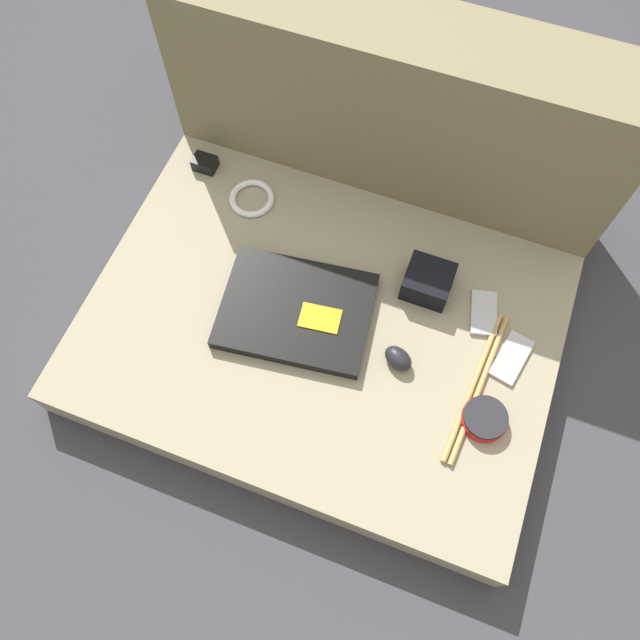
# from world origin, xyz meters

# --- Properties ---
(ground_plane) EXTENTS (8.00, 8.00, 0.00)m
(ground_plane) POSITION_xyz_m (0.00, 0.00, 0.00)
(ground_plane) COLOR #38383D
(couch_seat) EXTENTS (1.05, 0.76, 0.11)m
(couch_seat) POSITION_xyz_m (0.00, 0.00, 0.05)
(couch_seat) COLOR gray
(couch_seat) RESTS_ON ground_plane
(couch_backrest) EXTENTS (1.05, 0.20, 0.52)m
(couch_backrest) POSITION_xyz_m (0.00, 0.48, 0.26)
(couch_backrest) COLOR #756B4C
(couch_backrest) RESTS_ON ground_plane
(laptop) EXTENTS (0.36, 0.30, 0.03)m
(laptop) POSITION_xyz_m (-0.06, 0.01, 0.12)
(laptop) COLOR black
(laptop) RESTS_ON couch_seat
(computer_mouse) EXTENTS (0.08, 0.07, 0.04)m
(computer_mouse) POSITION_xyz_m (0.19, -0.03, 0.13)
(computer_mouse) COLOR black
(computer_mouse) RESTS_ON couch_seat
(speaker_puck) EXTENTS (0.10, 0.10, 0.03)m
(speaker_puck) POSITION_xyz_m (0.40, -0.09, 0.12)
(speaker_puck) COLOR red
(speaker_puck) RESTS_ON couch_seat
(phone_silver) EXTENTS (0.08, 0.12, 0.01)m
(phone_silver) POSITION_xyz_m (0.34, 0.15, 0.11)
(phone_silver) COLOR #B7B7BC
(phone_silver) RESTS_ON couch_seat
(phone_black) EXTENTS (0.08, 0.13, 0.01)m
(phone_black) POSITION_xyz_m (0.42, 0.07, 0.11)
(phone_black) COLOR #B7B7BC
(phone_black) RESTS_ON couch_seat
(camera_pouch) EXTENTS (0.11, 0.10, 0.07)m
(camera_pouch) POSITION_xyz_m (0.20, 0.17, 0.14)
(camera_pouch) COLOR black
(camera_pouch) RESTS_ON couch_seat
(charger_brick) EXTENTS (0.06, 0.04, 0.03)m
(charger_brick) POSITION_xyz_m (-0.43, 0.31, 0.12)
(charger_brick) COLOR black
(charger_brick) RESTS_ON couch_seat
(cable_coil) EXTENTS (0.11, 0.11, 0.02)m
(cable_coil) POSITION_xyz_m (-0.28, 0.25, 0.11)
(cable_coil) COLOR white
(cable_coil) RESTS_ON couch_seat
(drumstick_pair) EXTENTS (0.06, 0.37, 0.01)m
(drumstick_pair) POSITION_xyz_m (0.37, -0.02, 0.11)
(drumstick_pair) COLOR tan
(drumstick_pair) RESTS_ON couch_seat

